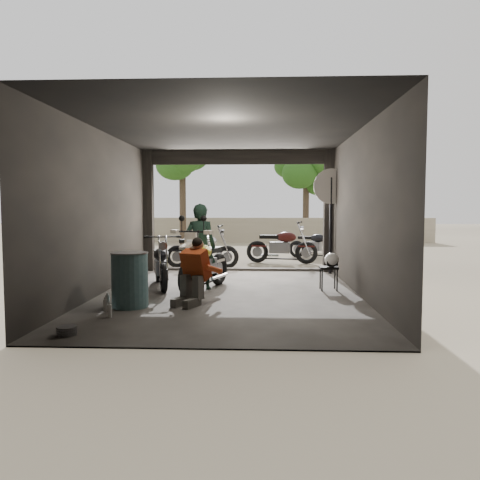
# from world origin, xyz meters

# --- Properties ---
(ground) EXTENTS (80.00, 80.00, 0.00)m
(ground) POSITION_xyz_m (0.00, 0.00, 0.00)
(ground) COLOR #7A6D56
(ground) RESTS_ON ground
(garage) EXTENTS (7.00, 7.13, 3.20)m
(garage) POSITION_xyz_m (0.00, 0.55, 1.28)
(garage) COLOR #2D2B28
(garage) RESTS_ON ground
(boundary_wall) EXTENTS (18.00, 0.30, 1.20)m
(boundary_wall) POSITION_xyz_m (0.00, 14.00, 0.60)
(boundary_wall) COLOR gray
(boundary_wall) RESTS_ON ground
(tree_left) EXTENTS (2.20, 2.20, 5.60)m
(tree_left) POSITION_xyz_m (-3.00, 12.50, 3.99)
(tree_left) COLOR #382B1E
(tree_left) RESTS_ON ground
(tree_right) EXTENTS (2.20, 2.20, 5.00)m
(tree_right) POSITION_xyz_m (2.80, 14.00, 3.56)
(tree_right) COLOR #382B1E
(tree_right) RESTS_ON ground
(main_bike) EXTENTS (1.36, 2.08, 1.29)m
(main_bike) POSITION_xyz_m (-0.53, 0.47, 0.64)
(main_bike) COLOR beige
(main_bike) RESTS_ON ground
(left_bike) EXTENTS (1.15, 1.81, 1.14)m
(left_bike) POSITION_xyz_m (-1.51, 0.83, 0.57)
(left_bike) COLOR black
(left_bike) RESTS_ON ground
(outside_bike_a) EXTENTS (1.81, 0.78, 1.21)m
(outside_bike_a) POSITION_xyz_m (-1.04, 4.02, 0.61)
(outside_bike_a) COLOR black
(outside_bike_a) RESTS_ON ground
(outside_bike_b) EXTENTS (2.01, 1.12, 1.28)m
(outside_bike_b) POSITION_xyz_m (1.24, 5.25, 0.64)
(outside_bike_b) COLOR #3A100D
(outside_bike_b) RESTS_ON ground
(outside_bike_c) EXTENTS (1.74, 1.36, 1.09)m
(outside_bike_c) POSITION_xyz_m (2.40, 6.63, 0.55)
(outside_bike_c) COLOR black
(outside_bike_c) RESTS_ON ground
(rider) EXTENTS (0.71, 0.53, 1.79)m
(rider) POSITION_xyz_m (-0.64, 0.62, 0.89)
(rider) COLOR black
(rider) RESTS_ON ground
(mechanic) EXTENTS (0.86, 0.96, 1.14)m
(mechanic) POSITION_xyz_m (-0.58, -0.99, 0.57)
(mechanic) COLOR #B13F17
(mechanic) RESTS_ON ground
(stool) EXTENTS (0.36, 0.36, 0.50)m
(stool) POSITION_xyz_m (2.00, 0.57, 0.43)
(stool) COLOR black
(stool) RESTS_ON ground
(helmet) EXTENTS (0.33, 0.34, 0.29)m
(helmet) POSITION_xyz_m (2.06, 0.56, 0.64)
(helmet) COLOR white
(helmet) RESTS_ON stool
(oil_drum) EXTENTS (0.80, 0.80, 0.94)m
(oil_drum) POSITION_xyz_m (-1.60, -1.23, 0.47)
(oil_drum) COLOR #3B5E63
(oil_drum) RESTS_ON ground
(sign_post) EXTENTS (0.90, 0.08, 2.69)m
(sign_post) POSITION_xyz_m (2.38, 2.95, 1.84)
(sign_post) COLOR black
(sign_post) RESTS_ON ground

